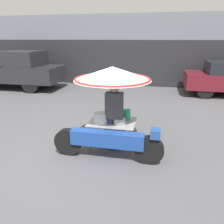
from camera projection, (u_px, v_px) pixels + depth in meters
ground_plane at (81, 158)px, 4.78m from camera, size 36.00×36.00×0.00m
shopfront_building at (133, 50)px, 12.42m from camera, size 28.00×2.06×3.68m
vendor_motorcycle_cart at (112, 91)px, 4.75m from camera, size 2.39×1.70×1.91m
vendor_person at (114, 114)px, 4.88m from camera, size 0.38×0.22×1.59m
pickup_truck at (12, 70)px, 11.16m from camera, size 5.44×1.89×1.89m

